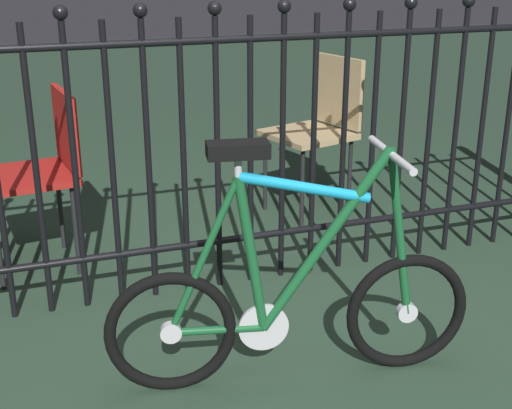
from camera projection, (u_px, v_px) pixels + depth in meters
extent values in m
plane|color=#28402E|center=(270.00, 356.00, 2.67)|extent=(20.00, 20.00, 0.00)
cylinder|color=black|center=(37.00, 177.00, 2.80)|extent=(0.03, 0.03, 1.21)
cylinder|color=black|center=(75.00, 173.00, 2.85)|extent=(0.03, 0.03, 1.21)
sphere|color=black|center=(60.00, 13.00, 2.63)|extent=(0.06, 0.06, 0.06)
cylinder|color=black|center=(113.00, 169.00, 2.90)|extent=(0.03, 0.03, 1.21)
cylinder|color=black|center=(149.00, 166.00, 2.94)|extent=(0.03, 0.03, 1.21)
sphere|color=black|center=(140.00, 10.00, 2.72)|extent=(0.06, 0.06, 0.06)
cylinder|color=black|center=(184.00, 162.00, 2.99)|extent=(0.03, 0.03, 1.21)
cylinder|color=black|center=(218.00, 159.00, 3.04)|extent=(0.03, 0.03, 1.21)
sphere|color=black|center=(215.00, 8.00, 2.82)|extent=(0.06, 0.06, 0.06)
cylinder|color=black|center=(250.00, 156.00, 3.08)|extent=(0.03, 0.03, 1.21)
cylinder|color=black|center=(282.00, 153.00, 3.13)|extent=(0.03, 0.03, 1.21)
sphere|color=black|center=(284.00, 6.00, 2.91)|extent=(0.06, 0.06, 0.06)
cylinder|color=black|center=(313.00, 150.00, 3.18)|extent=(0.03, 0.03, 1.21)
cylinder|color=black|center=(343.00, 147.00, 3.22)|extent=(0.03, 0.03, 1.21)
sphere|color=black|center=(350.00, 4.00, 3.01)|extent=(0.06, 0.06, 0.06)
cylinder|color=black|center=(372.00, 144.00, 3.27)|extent=(0.03, 0.03, 1.21)
cylinder|color=black|center=(401.00, 141.00, 3.32)|extent=(0.03, 0.03, 1.21)
sphere|color=black|center=(411.00, 3.00, 3.10)|extent=(0.06, 0.06, 0.06)
cylinder|color=black|center=(428.00, 138.00, 3.37)|extent=(0.03, 0.03, 1.21)
cylinder|color=black|center=(455.00, 136.00, 3.41)|extent=(0.03, 0.03, 1.21)
sphere|color=black|center=(469.00, 1.00, 3.19)|extent=(0.06, 0.06, 0.06)
cylinder|color=black|center=(481.00, 133.00, 3.46)|extent=(0.03, 0.03, 1.21)
cylinder|color=black|center=(507.00, 131.00, 3.51)|extent=(0.03, 0.03, 1.21)
cylinder|color=black|center=(220.00, 241.00, 3.17)|extent=(4.24, 0.03, 0.03)
cylinder|color=black|center=(216.00, 40.00, 2.86)|extent=(4.24, 0.03, 0.03)
torus|color=black|center=(171.00, 332.00, 2.40)|extent=(0.45, 0.12, 0.45)
cylinder|color=silver|center=(171.00, 332.00, 2.40)|extent=(0.08, 0.04, 0.07)
torus|color=black|center=(407.00, 312.00, 2.53)|extent=(0.45, 0.12, 0.45)
cylinder|color=silver|center=(407.00, 312.00, 2.53)|extent=(0.08, 0.04, 0.07)
cylinder|color=#19592D|center=(325.00, 241.00, 2.38)|extent=(0.46, 0.11, 0.65)
cylinder|color=#19A5D8|center=(305.00, 188.00, 2.30)|extent=(0.45, 0.11, 0.14)
cylinder|color=#19592D|center=(251.00, 255.00, 2.35)|extent=(0.13, 0.06, 0.57)
cylinder|color=#19592D|center=(218.00, 330.00, 2.43)|extent=(0.33, 0.08, 0.04)
cylinder|color=#19592D|center=(203.00, 257.00, 2.32)|extent=(0.26, 0.07, 0.56)
cylinder|color=#19592D|center=(399.00, 234.00, 2.42)|extent=(0.14, 0.05, 0.62)
cylinder|color=silver|center=(391.00, 151.00, 2.31)|extent=(0.03, 0.03, 0.02)
cylinder|color=silver|center=(391.00, 154.00, 2.31)|extent=(0.09, 0.40, 0.03)
cylinder|color=silver|center=(238.00, 166.00, 2.23)|extent=(0.03, 0.03, 0.07)
cube|color=black|center=(238.00, 150.00, 2.22)|extent=(0.21, 0.12, 0.05)
cylinder|color=silver|center=(264.00, 327.00, 2.45)|extent=(0.18, 0.04, 0.18)
cylinder|color=black|center=(302.00, 189.00, 3.82)|extent=(0.02, 0.02, 0.46)
cylinder|color=black|center=(265.00, 173.00, 4.09)|extent=(0.02, 0.02, 0.46)
cylinder|color=black|center=(349.00, 177.00, 4.01)|extent=(0.02, 0.02, 0.46)
cylinder|color=black|center=(311.00, 163.00, 4.28)|extent=(0.02, 0.02, 0.46)
cube|color=tan|center=(308.00, 134.00, 3.97)|extent=(0.53, 0.53, 0.03)
cube|color=tan|center=(337.00, 91.00, 4.00)|extent=(0.14, 0.40, 0.39)
cylinder|color=black|center=(76.00, 230.00, 3.27)|extent=(0.02, 0.02, 0.45)
cylinder|color=black|center=(60.00, 207.00, 3.56)|extent=(0.02, 0.02, 0.45)
cube|color=#A51E19|center=(25.00, 177.00, 3.26)|extent=(0.49, 0.49, 0.03)
cube|color=#A51E19|center=(66.00, 129.00, 3.28)|extent=(0.08, 0.42, 0.36)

